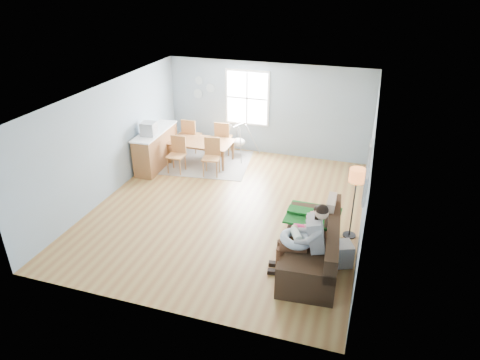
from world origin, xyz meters
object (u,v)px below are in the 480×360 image
(chair_nw, at_px, (190,133))
(counter, at_px, (156,148))
(chair_ne, at_px, (223,136))
(baby_swing, at_px, (239,142))
(storage_cube, at_px, (340,254))
(monitor, at_px, (149,129))
(sofa, at_px, (314,249))
(dining_table, at_px, (201,152))
(toddler, at_px, (312,222))
(chair_sw, at_px, (177,152))
(father, at_px, (306,237))
(floor_lamp, at_px, (356,181))
(chair_se, at_px, (212,154))

(chair_nw, bearing_deg, counter, -113.42)
(chair_ne, bearing_deg, baby_swing, 11.49)
(storage_cube, height_order, monitor, monitor)
(monitor, bearing_deg, storage_cube, -26.19)
(sofa, height_order, dining_table, sofa)
(toddler, distance_m, chair_sw, 4.96)
(chair_sw, bearing_deg, baby_swing, 50.79)
(father, distance_m, dining_table, 5.51)
(chair_nw, bearing_deg, floor_lamp, -32.44)
(father, distance_m, toddler, 0.55)
(chair_se, xyz_separation_m, chair_nw, (-1.15, 1.20, 0.03))
(dining_table, bearing_deg, chair_sw, -117.69)
(chair_sw, bearing_deg, toddler, -34.20)
(dining_table, bearing_deg, baby_swing, 44.11)
(chair_nw, relative_size, monitor, 2.60)
(sofa, xyz_separation_m, monitor, (-4.88, 2.77, 0.90))
(dining_table, bearing_deg, chair_ne, 61.60)
(father, bearing_deg, chair_ne, 124.46)
(chair_se, relative_size, chair_ne, 0.97)
(father, distance_m, chair_ne, 5.81)
(chair_ne, bearing_deg, chair_nw, -172.83)
(dining_table, height_order, counter, counter)
(floor_lamp, xyz_separation_m, monitor, (-5.47, 1.61, -0.05))
(father, height_order, chair_ne, father)
(storage_cube, height_order, chair_ne, chair_ne)
(chair_se, bearing_deg, father, -47.92)
(chair_se, distance_m, baby_swing, 1.46)
(baby_swing, bearing_deg, chair_ne, -168.51)
(counter, bearing_deg, chair_sw, -10.18)
(sofa, bearing_deg, chair_nw, 135.45)
(storage_cube, xyz_separation_m, chair_nw, (-4.87, 4.19, 0.38))
(sofa, bearing_deg, father, -109.28)
(monitor, distance_m, baby_swing, 2.74)
(dining_table, relative_size, chair_sw, 1.82)
(counter, bearing_deg, chair_se, -0.19)
(dining_table, distance_m, chair_nw, 0.88)
(sofa, bearing_deg, monitor, 150.44)
(chair_sw, bearing_deg, storage_cube, -31.46)
(chair_nw, relative_size, baby_swing, 0.87)
(storage_cube, bearing_deg, counter, 150.96)
(sofa, xyz_separation_m, toddler, (-0.10, 0.21, 0.45))
(sofa, bearing_deg, chair_sw, 144.51)
(toddler, distance_m, chair_se, 4.28)
(chair_ne, bearing_deg, toddler, -52.06)
(sofa, bearing_deg, floor_lamp, 62.92)
(toddler, relative_size, dining_table, 0.49)
(dining_table, height_order, monitor, monitor)
(toddler, bearing_deg, storage_cube, -7.94)
(storage_cube, relative_size, chair_ne, 0.51)
(sofa, distance_m, monitor, 5.68)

